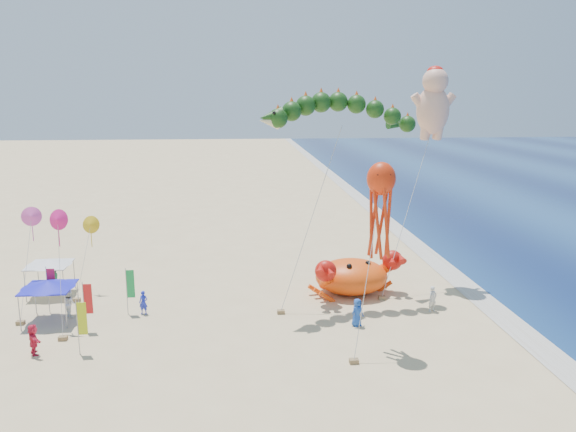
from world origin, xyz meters
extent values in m
plane|color=#D1B784|center=(0.00, 0.00, 0.00)|extent=(320.00, 320.00, 0.00)
plane|color=silver|center=(12.00, 0.00, 0.01)|extent=(320.00, 320.00, 0.00)
ellipsoid|color=#F74B0D|center=(2.93, 4.76, 1.28)|extent=(6.60, 6.08, 2.55)
sphere|color=#B4120B|center=(0.08, 3.68, 2.41)|extent=(1.52, 1.52, 1.52)
sphere|color=black|center=(2.13, 3.86, 2.41)|extent=(0.39, 0.39, 0.39)
sphere|color=#B4120B|center=(5.79, 3.68, 2.41)|extent=(1.52, 1.52, 1.52)
sphere|color=black|center=(3.74, 3.86, 2.41)|extent=(0.39, 0.39, 0.39)
cone|color=#14390F|center=(-3.46, 3.73, 12.96)|extent=(1.58, 1.16, 1.29)
cylinder|color=#B2B2B2|center=(-0.36, 2.45, 6.24)|extent=(4.43, 2.61, 12.19)
cube|color=olive|center=(-2.55, 1.17, 0.12)|extent=(0.50, 0.35, 0.25)
ellipsoid|color=#F5B396|center=(9.46, 7.72, 13.22)|extent=(2.48, 2.04, 3.64)
sphere|color=#F5B396|center=(9.46, 7.49, 15.35)|extent=(1.91, 1.91, 1.91)
ellipsoid|color=red|center=(9.46, 7.60, 16.02)|extent=(1.23, 1.23, 0.86)
cylinder|color=#B2B2B2|center=(7.16, 5.48, 5.96)|extent=(4.65, 4.53, 11.63)
cube|color=olive|center=(4.86, 3.24, 0.12)|extent=(0.50, 0.35, 0.25)
ellipsoid|color=red|center=(2.63, -3.99, 9.79)|extent=(1.61, 1.45, 1.85)
cylinder|color=#B2B2B2|center=(1.74, -5.14, 4.70)|extent=(1.82, 2.37, 9.11)
cube|color=olive|center=(0.86, -6.30, 0.12)|extent=(0.50, 0.35, 0.25)
cylinder|color=gray|center=(-18.88, -0.02, 1.10)|extent=(0.06, 0.06, 2.20)
cylinder|color=gray|center=(-16.09, -0.02, 1.10)|extent=(0.06, 0.06, 2.20)
cylinder|color=gray|center=(-18.88, 2.76, 1.10)|extent=(0.06, 0.06, 2.20)
cylinder|color=gray|center=(-16.09, 2.76, 1.10)|extent=(0.06, 0.06, 2.20)
cube|color=#1618C3|center=(-17.49, 1.37, 2.24)|extent=(3.03, 3.03, 0.08)
cone|color=#1618C3|center=(-17.49, 1.37, 2.48)|extent=(3.33, 3.33, 0.45)
cylinder|color=gray|center=(-20.38, 5.17, 1.10)|extent=(0.06, 0.06, 2.20)
cylinder|color=gray|center=(-17.73, 5.17, 1.10)|extent=(0.06, 0.06, 2.20)
cylinder|color=gray|center=(-20.38, 7.82, 1.10)|extent=(0.06, 0.06, 2.20)
cylinder|color=gray|center=(-17.73, 7.82, 1.10)|extent=(0.06, 0.06, 2.20)
cube|color=silver|center=(-19.06, 6.50, 2.24)|extent=(2.89, 2.89, 0.08)
cone|color=silver|center=(-19.06, 6.50, 2.48)|extent=(3.18, 3.18, 0.45)
cylinder|color=gray|center=(-14.33, -3.76, 1.60)|extent=(0.05, 0.05, 3.20)
cube|color=#B7C717|center=(-14.05, -3.76, 2.10)|extent=(0.50, 0.04, 1.90)
cylinder|color=gray|center=(-14.80, -0.59, 1.60)|extent=(0.05, 0.05, 3.20)
cube|color=red|center=(-14.52, -0.59, 2.10)|extent=(0.50, 0.04, 1.90)
cylinder|color=gray|center=(-18.05, 2.83, 1.60)|extent=(0.05, 0.05, 3.20)
cube|color=red|center=(-17.77, 2.83, 2.10)|extent=(0.50, 0.04, 1.90)
cylinder|color=gray|center=(-12.73, 2.04, 1.60)|extent=(0.05, 0.05, 3.20)
cube|color=#189241|center=(-12.45, 2.04, 2.10)|extent=(0.50, 0.04, 1.90)
imported|color=white|center=(-16.42, 1.99, 0.90)|extent=(1.04, 1.10, 1.79)
imported|color=beige|center=(7.67, 0.70, 0.88)|extent=(0.75, 0.64, 1.76)
imported|color=#1E4EB2|center=(2.09, -1.27, 0.90)|extent=(1.04, 0.92, 1.79)
imported|color=#DB2342|center=(-16.84, -3.61, 0.90)|extent=(1.27, 1.71, 1.79)
imported|color=#212EC5|center=(-11.67, 1.96, 0.80)|extent=(0.65, 0.50, 1.59)
imported|color=#226841|center=(-19.15, 7.60, 0.89)|extent=(0.70, 1.18, 1.79)
cone|color=gold|center=(-16.07, 7.06, 5.05)|extent=(1.30, 0.51, 1.32)
cylinder|color=#B2B2B2|center=(-15.82, 5.56, 2.55)|extent=(0.55, 3.04, 4.82)
cube|color=olive|center=(-15.57, 4.06, 0.12)|extent=(0.50, 0.35, 0.25)
cone|color=#DC1874|center=(-16.29, 0.55, 6.85)|extent=(1.30, 0.51, 1.32)
cylinder|color=#B2B2B2|center=(-16.04, -0.95, 3.45)|extent=(0.55, 3.04, 6.62)
cube|color=olive|center=(-15.79, -2.45, 0.12)|extent=(0.50, 0.35, 0.25)
cone|color=#EE4FAD|center=(-18.98, 3.74, 6.43)|extent=(1.30, 0.51, 1.32)
cylinder|color=#B2B2B2|center=(-18.73, 2.24, 3.24)|extent=(0.55, 3.04, 6.20)
cube|color=olive|center=(-18.48, 0.74, 0.12)|extent=(0.50, 0.35, 0.25)
camera|label=1|loc=(-5.24, -34.04, 14.22)|focal=35.00mm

